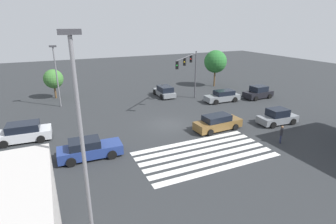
{
  "coord_description": "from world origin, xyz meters",
  "views": [
    {
      "loc": [
        -10.39,
        -22.65,
        9.88
      ],
      "look_at": [
        0.0,
        0.0,
        1.35
      ],
      "focal_mm": 28.0,
      "sensor_mm": 36.0,
      "label": 1
    }
  ],
  "objects": [
    {
      "name": "car_1",
      "position": [
        -13.12,
        1.78,
        0.77
      ],
      "size": [
        4.61,
        2.4,
        1.61
      ],
      "rotation": [
        0.0,
        0.0,
        3.09
      ],
      "color": "silver",
      "rests_on": "ground_plane"
    },
    {
      "name": "street_light_pole_b",
      "position": [
        -9.57,
        11.08,
        4.48
      ],
      "size": [
        0.8,
        0.36,
        7.39
      ],
      "color": "slate",
      "rests_on": "ground_plane"
    },
    {
      "name": "car_4",
      "position": [
        -8.38,
        -3.77,
        0.72
      ],
      "size": [
        4.83,
        2.16,
        1.54
      ],
      "rotation": [
        0.0,
        0.0,
        -0.04
      ],
      "color": "navy",
      "rests_on": "ground_plane"
    },
    {
      "name": "car_3",
      "position": [
        9.95,
        4.48,
        0.71
      ],
      "size": [
        4.72,
        2.08,
        1.5
      ],
      "rotation": [
        0.0,
        0.0,
        3.1
      ],
      "color": "gray",
      "rests_on": "ground_plane"
    },
    {
      "name": "car_6",
      "position": [
        15.4,
        3.84,
        0.78
      ],
      "size": [
        4.2,
        2.21,
        1.71
      ],
      "rotation": [
        0.0,
        0.0,
        3.19
      ],
      "color": "black",
      "rests_on": "ground_plane"
    },
    {
      "name": "car_0",
      "position": [
        10.29,
        -4.44,
        0.73
      ],
      "size": [
        4.21,
        2.11,
        1.61
      ],
      "rotation": [
        0.0,
        0.0,
        -0.06
      ],
      "color": "gray",
      "rests_on": "ground_plane"
    },
    {
      "name": "tree_corner_b",
      "position": [
        14.0,
        12.38,
        4.0
      ],
      "size": [
        3.57,
        3.57,
        5.79
      ],
      "color": "brown",
      "rests_on": "ground_plane"
    },
    {
      "name": "pedestrian",
      "position": [
        7.02,
        -7.98,
        0.88
      ],
      "size": [
        0.42,
        0.4,
        1.58
      ],
      "rotation": [
        0.0,
        0.0,
        2.29
      ],
      "color": "#232842",
      "rests_on": "ground_plane"
    },
    {
      "name": "street_light_pole_a",
      "position": [
        -9.54,
        -12.39,
        5.66
      ],
      "size": [
        0.8,
        0.36,
        9.67
      ],
      "color": "slate",
      "rests_on": "ground_plane"
    },
    {
      "name": "car_5",
      "position": [
        4.05,
        10.01,
        0.73
      ],
      "size": [
        2.14,
        4.27,
        1.52
      ],
      "rotation": [
        0.0,
        0.0,
        1.55
      ],
      "color": "gray",
      "rests_on": "ground_plane"
    },
    {
      "name": "car_2",
      "position": [
        3.78,
        -3.24,
        0.72
      ],
      "size": [
        4.85,
        2.09,
        1.52
      ],
      "rotation": [
        0.0,
        0.0,
        0.05
      ],
      "color": "brown",
      "rests_on": "ground_plane"
    },
    {
      "name": "traffic_signal_mast",
      "position": [
        5.42,
        5.42,
        4.8
      ],
      "size": [
        5.97,
        5.97,
        6.37
      ],
      "rotation": [
        0.0,
        0.0,
        -2.36
      ],
      "color": "#47474C",
      "rests_on": "ground_plane"
    },
    {
      "name": "tree_corner_a",
      "position": [
        -9.93,
        15.45,
        2.68
      ],
      "size": [
        2.56,
        2.56,
        3.98
      ],
      "color": "brown",
      "rests_on": "ground_plane"
    },
    {
      "name": "ground_plane",
      "position": [
        0.0,
        0.0,
        0.0
      ],
      "size": [
        112.88,
        112.88,
        0.0
      ],
      "primitive_type": "plane",
      "color": "#2B2D30"
    },
    {
      "name": "crosswalk_markings",
      "position": [
        0.0,
        -6.97,
        0.0
      ],
      "size": [
        10.72,
        5.35,
        0.01
      ],
      "rotation": [
        0.0,
        0.0,
        1.57
      ],
      "color": "silver",
      "rests_on": "ground_plane"
    }
  ]
}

